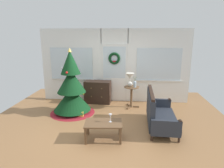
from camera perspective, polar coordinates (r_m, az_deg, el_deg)
ground_plane at (r=5.31m, az=-1.09°, el=-11.97°), size 6.76×6.76×0.00m
back_wall_with_door at (r=6.93m, az=0.71°, el=5.35°), size 5.20×0.19×2.55m
christmas_tree at (r=6.03m, az=-11.65°, el=-1.80°), size 1.36×1.36×1.98m
dresser_cabinet at (r=6.90m, az=-4.14°, el=-2.31°), size 0.92×0.48×0.78m
settee_sofa at (r=5.23m, az=13.15°, el=-8.26°), size 0.77×1.60×0.96m
side_table at (r=6.44m, az=5.67°, el=-2.54°), size 0.50×0.48×0.70m
table_lamp at (r=6.36m, az=5.23°, el=1.81°), size 0.28×0.28×0.44m
flower_vase at (r=6.30m, az=6.65°, el=0.09°), size 0.11×0.10×0.35m
coffee_table at (r=4.54m, az=-2.52°, el=-11.80°), size 0.88×0.59×0.41m
wine_glass at (r=4.48m, az=-0.50°, el=-9.31°), size 0.08×0.08×0.20m
gift_box at (r=5.89m, az=-9.02°, el=-8.58°), size 0.17×0.15×0.17m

